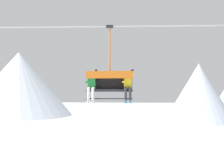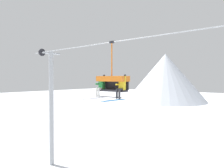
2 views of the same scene
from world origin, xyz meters
name	(u,v)px [view 1 (image 1 of 2)]	position (x,y,z in m)	size (l,w,h in m)	color
mountain_peak_west	(19,84)	(-23.57, 49.57, 7.13)	(23.92, 23.92, 14.25)	silver
mountain_peak_central	(199,92)	(13.96, 40.03, 5.38)	(12.60, 12.60, 10.76)	silver
lift_cable	(154,26)	(1.43, -0.80, 8.97)	(20.07, 0.05, 0.05)	#9EA3A8
chairlift_chair	(110,78)	(-0.43, -0.73, 6.82)	(1.93, 0.74, 3.08)	#232328
skier_green	(91,85)	(-1.18, -0.94, 6.53)	(0.48, 1.70, 1.34)	#23843D
skier_yellow	(128,85)	(0.33, -0.94, 6.53)	(0.48, 1.70, 1.34)	yellow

